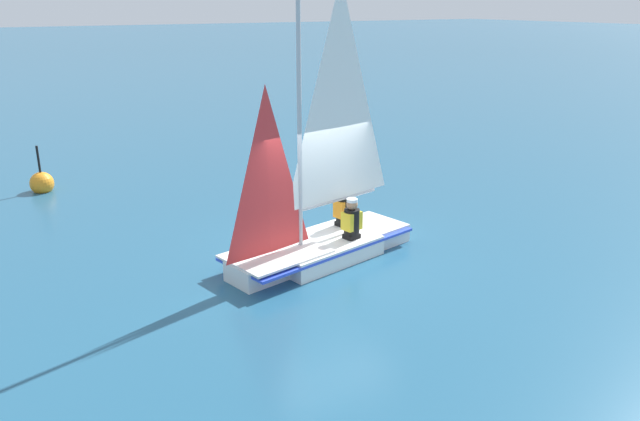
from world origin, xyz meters
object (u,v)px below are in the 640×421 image
Objects in this scene: sailor_helm at (352,225)px; buoy_marker at (42,183)px; sailboat_main at (321,220)px; sailor_crew at (343,213)px.

buoy_marker is at bearing -71.38° from sailor_helm.
sailor_helm is 0.89× the size of buoy_marker.
sailboat_main is 4.54× the size of sailor_helm.
sailboat_main is 0.62m from sailor_helm.
sailor_crew is (-0.47, 0.82, -0.14)m from sailboat_main.
sailor_crew is at bearing 33.68° from buoy_marker.
buoy_marker is (-7.58, -3.92, -0.56)m from sailboat_main.
buoy_marker is (-7.11, -4.74, -0.41)m from sailor_crew.
sailor_helm and sailor_crew have the same top height.
sailor_crew is 8.56m from buoy_marker.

